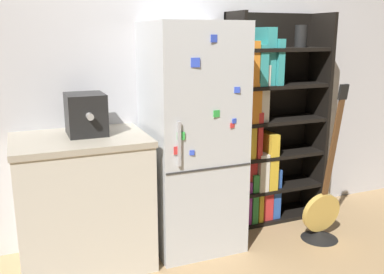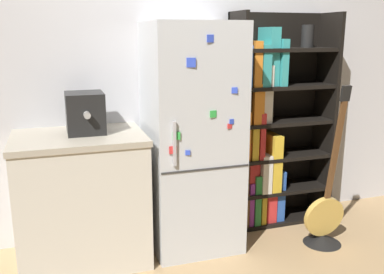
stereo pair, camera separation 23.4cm
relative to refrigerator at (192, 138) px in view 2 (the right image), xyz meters
The scene contains 7 objects.
ground_plane 0.85m from the refrigerator, 89.98° to the right, with size 16.00×16.00×0.00m, color tan.
wall_back 0.57m from the refrigerator, 89.99° to the left, with size 8.00×0.05×2.60m.
refrigerator is the anchor object (origin of this frame).
bookshelf 0.75m from the refrigerator, 13.73° to the left, with size 0.86×0.34×1.76m.
kitchen_counter 0.90m from the refrigerator, behind, with size 0.89×0.67×0.92m.
espresso_machine 0.79m from the refrigerator, behind, with size 0.25×0.34×0.28m.
guitar 1.22m from the refrigerator, 20.45° to the right, with size 0.32×0.30×1.25m.
Camera 2 is at (-0.96, -2.81, 1.59)m, focal length 40.00 mm.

